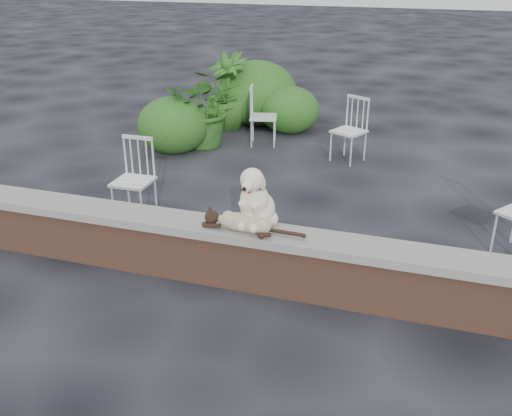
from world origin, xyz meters
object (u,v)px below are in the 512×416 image
(potted_plant_a, at_px, (206,107))
(potted_plant_b, at_px, (227,91))
(chair_e, at_px, (263,116))
(chair_b, at_px, (349,130))
(cat, at_px, (244,221))
(chair_a, at_px, (133,180))
(dog, at_px, (258,195))

(potted_plant_a, height_order, potted_plant_b, potted_plant_b)
(chair_e, relative_size, potted_plant_a, 0.74)
(chair_e, distance_m, chair_b, 1.48)
(cat, xyz_separation_m, potted_plant_b, (-1.98, 4.89, -0.02))
(chair_a, relative_size, potted_plant_b, 0.72)
(potted_plant_a, distance_m, potted_plant_b, 1.07)
(chair_e, relative_size, chair_b, 1.00)
(dog, bearing_deg, potted_plant_b, 119.60)
(potted_plant_b, bearing_deg, chair_b, -25.52)
(chair_e, bearing_deg, potted_plant_b, 36.63)
(dog, relative_size, chair_a, 0.64)
(dog, bearing_deg, potted_plant_a, 124.90)
(dog, height_order, cat, dog)
(chair_a, bearing_deg, cat, -32.42)
(cat, xyz_separation_m, chair_b, (0.33, 3.79, -0.21))
(cat, bearing_deg, chair_b, 91.20)
(chair_e, bearing_deg, chair_b, -118.88)
(chair_e, bearing_deg, dog, -177.60)
(chair_b, bearing_deg, cat, -69.39)
(dog, height_order, chair_e, dog)
(dog, bearing_deg, cat, -111.97)
(cat, relative_size, chair_b, 1.19)
(chair_a, bearing_deg, potted_plant_b, 93.17)
(dog, xyz_separation_m, potted_plant_b, (-2.06, 4.74, -0.23))
(cat, height_order, potted_plant_b, potted_plant_b)
(dog, distance_m, chair_a, 2.04)
(dog, xyz_separation_m, chair_b, (0.25, 3.64, -0.41))
(chair_a, distance_m, potted_plant_a, 2.79)
(chair_e, xyz_separation_m, chair_b, (1.43, -0.38, 0.00))
(chair_a, xyz_separation_m, potted_plant_b, (-0.28, 3.85, 0.19))
(chair_e, relative_size, chair_a, 1.00)
(dog, distance_m, potted_plant_a, 4.20)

